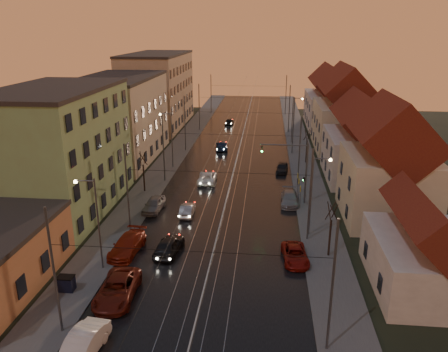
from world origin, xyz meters
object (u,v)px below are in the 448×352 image
(driving_car_0, at_px, (169,245))
(dumpster, at_px, (66,284))
(parked_left_0, at_px, (81,346))
(parked_right_2, at_px, (282,168))
(street_lamp_0, at_px, (94,215))
(street_lamp_2, at_px, (170,134))
(parked_left_2, at_px, (127,245))
(parked_left_1, at_px, (117,289))
(parked_left_3, at_px, (154,204))
(driving_car_3, at_px, (222,146))
(driving_car_1, at_px, (187,210))
(street_lamp_3, at_px, (294,115))
(traffic_light_mast, at_px, (297,165))
(street_lamp_1, at_px, (315,188))
(driving_car_4, at_px, (229,122))
(driving_car_2, at_px, (207,177))
(parked_right_1, at_px, (289,198))
(parked_right_0, at_px, (295,255))

(driving_car_0, distance_m, dumpster, 9.31)
(parked_left_0, distance_m, parked_right_2, 39.77)
(street_lamp_0, height_order, street_lamp_2, same)
(street_lamp_2, distance_m, parked_left_2, 25.44)
(parked_left_1, relative_size, parked_left_3, 1.30)
(dumpster, bearing_deg, driving_car_3, 79.75)
(driving_car_1, xyz_separation_m, parked_left_3, (-3.86, 0.81, 0.11))
(parked_left_0, xyz_separation_m, parked_left_2, (-1.25, 13.03, -0.03))
(parked_left_0, bearing_deg, driving_car_0, 86.00)
(street_lamp_3, relative_size, traffic_light_mast, 1.11)
(driving_car_0, relative_size, parked_left_1, 0.82)
(street_lamp_1, bearing_deg, parked_right_2, 96.88)
(street_lamp_2, height_order, driving_car_4, street_lamp_2)
(street_lamp_3, bearing_deg, driving_car_4, 131.75)
(driving_car_4, xyz_separation_m, parked_right_2, (10.05, -30.43, -0.01))
(driving_car_2, height_order, dumpster, driving_car_2)
(street_lamp_2, height_order, parked_right_2, street_lamp_2)
(parked_left_3, bearing_deg, driving_car_4, 88.54)
(dumpster, bearing_deg, street_lamp_2, 87.68)
(parked_left_2, bearing_deg, street_lamp_1, 22.06)
(driving_car_3, bearing_deg, parked_left_3, 72.98)
(street_lamp_3, distance_m, driving_car_1, 35.08)
(driving_car_0, height_order, parked_right_1, driving_car_0)
(driving_car_4, relative_size, parked_right_1, 0.81)
(street_lamp_1, relative_size, parked_left_2, 1.53)
(driving_car_3, bearing_deg, street_lamp_1, 104.80)
(street_lamp_0, distance_m, parked_left_1, 6.37)
(parked_left_3, bearing_deg, street_lamp_2, 99.48)
(street_lamp_3, height_order, parked_right_2, street_lamp_3)
(traffic_light_mast, bearing_deg, driving_car_3, 115.72)
(driving_car_0, xyz_separation_m, parked_left_2, (-3.72, -0.27, -0.02))
(driving_car_2, bearing_deg, street_lamp_2, -45.81)
(street_lamp_0, distance_m, parked_left_2, 5.28)
(driving_car_3, height_order, parked_right_2, driving_car_3)
(street_lamp_3, bearing_deg, parked_left_2, -112.14)
(driving_car_4, bearing_deg, driving_car_2, 93.56)
(street_lamp_2, distance_m, driving_car_1, 17.74)
(parked_right_2, bearing_deg, street_lamp_2, -175.40)
(parked_left_2, relative_size, dumpster, 4.37)
(street_lamp_2, bearing_deg, driving_car_2, -43.18)
(driving_car_3, distance_m, parked_right_1, 24.71)
(traffic_light_mast, xyz_separation_m, driving_car_1, (-11.74, -4.36, -3.97))
(driving_car_4, height_order, parked_right_0, driving_car_4)
(street_lamp_2, distance_m, driving_car_2, 9.34)
(driving_car_2, distance_m, parked_left_1, 26.39)
(driving_car_3, bearing_deg, parked_left_0, 79.25)
(parked_right_1, xyz_separation_m, dumpster, (-17.63, -19.38, 0.02))
(street_lamp_0, xyz_separation_m, driving_car_4, (5.81, 57.88, -4.23))
(street_lamp_0, bearing_deg, parked_left_2, 62.91)
(street_lamp_1, xyz_separation_m, driving_car_2, (-12.13, 14.29, -4.21))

